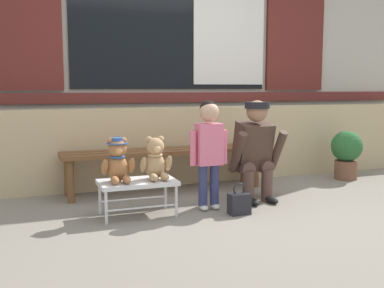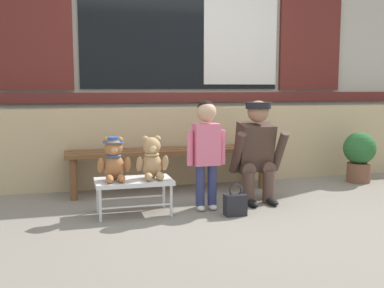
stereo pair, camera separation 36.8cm
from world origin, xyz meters
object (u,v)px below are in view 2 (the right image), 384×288
at_px(small_display_bench, 134,183).
at_px(potted_plant, 359,154).
at_px(wooden_bench_long, 170,155).
at_px(adult_crouching, 257,151).
at_px(handbag_on_ground, 235,204).
at_px(teddy_bear_with_hat, 114,160).
at_px(child_standing, 206,143).
at_px(teddy_bear_plain, 152,159).

bearing_deg(small_display_bench, potted_plant, 12.98).
xyz_separation_m(wooden_bench_long, small_display_bench, (-0.49, -0.77, -0.11)).
bearing_deg(adult_crouching, handbag_on_ground, -132.40).
bearing_deg(teddy_bear_with_hat, handbag_on_ground, -15.53).
xyz_separation_m(small_display_bench, child_standing, (0.63, -0.03, 0.33)).
relative_size(teddy_bear_plain, potted_plant, 0.64).
distance_m(teddy_bear_plain, child_standing, 0.49).
distance_m(adult_crouching, potted_plant, 1.56).
distance_m(teddy_bear_plain, handbag_on_ground, 0.80).
bearing_deg(handbag_on_ground, child_standing, 127.48).
height_order(small_display_bench, child_standing, child_standing).
xyz_separation_m(small_display_bench, teddy_bear_with_hat, (-0.16, 0.00, 0.21)).
xyz_separation_m(adult_crouching, handbag_on_ground, (-0.36, -0.39, -0.38)).
bearing_deg(small_display_bench, handbag_on_ground, -18.27).
bearing_deg(handbag_on_ground, teddy_bear_plain, 157.55).
bearing_deg(small_display_bench, child_standing, -2.83).
bearing_deg(teddy_bear_plain, child_standing, -3.96).
bearing_deg(adult_crouching, wooden_bench_long, 136.81).
bearing_deg(child_standing, teddy_bear_plain, 176.04).
relative_size(teddy_bear_plain, adult_crouching, 0.38).
bearing_deg(child_standing, small_display_bench, 177.17).
xyz_separation_m(wooden_bench_long, potted_plant, (2.15, -0.16, -0.05)).
relative_size(child_standing, adult_crouching, 1.01).
relative_size(small_display_bench, potted_plant, 1.12).
bearing_deg(wooden_bench_long, handbag_on_ground, -72.61).
relative_size(handbag_on_ground, potted_plant, 0.48).
distance_m(wooden_bench_long, teddy_bear_with_hat, 1.01).
bearing_deg(child_standing, teddy_bear_with_hat, 177.59).
distance_m(child_standing, adult_crouching, 0.57).
distance_m(wooden_bench_long, potted_plant, 2.16).
xyz_separation_m(wooden_bench_long, child_standing, (0.14, -0.80, 0.22)).
bearing_deg(adult_crouching, teddy_bear_plain, -173.04).
relative_size(child_standing, potted_plant, 1.68).
xyz_separation_m(teddy_bear_with_hat, potted_plant, (2.80, 0.61, -0.15)).
xyz_separation_m(small_display_bench, teddy_bear_plain, (0.16, 0.00, 0.20)).
relative_size(small_display_bench, adult_crouching, 0.67).
bearing_deg(potted_plant, teddy_bear_with_hat, -167.78).
xyz_separation_m(small_display_bench, potted_plant, (2.64, 0.61, 0.06)).
height_order(adult_crouching, potted_plant, adult_crouching).
xyz_separation_m(wooden_bench_long, teddy_bear_with_hat, (-0.65, -0.76, 0.10)).
distance_m(teddy_bear_with_hat, teddy_bear_plain, 0.32).
height_order(teddy_bear_with_hat, potted_plant, teddy_bear_with_hat).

